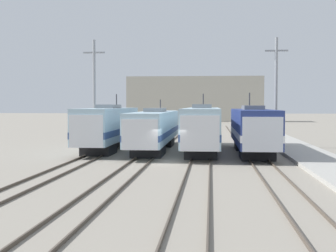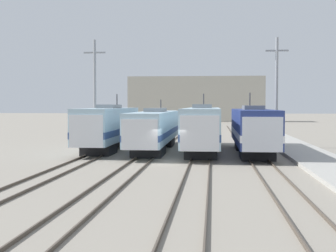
# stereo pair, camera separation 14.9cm
# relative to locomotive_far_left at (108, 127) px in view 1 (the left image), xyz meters

# --- Properties ---
(ground_plane) EXTENTS (400.00, 400.00, 0.00)m
(ground_plane) POSITION_rel_locomotive_far_left_xyz_m (6.66, -8.95, -2.22)
(ground_plane) COLOR gray
(rail_pair_far_left) EXTENTS (1.51, 120.00, 0.15)m
(rail_pair_far_left) POSITION_rel_locomotive_far_left_xyz_m (0.00, -8.95, -2.15)
(rail_pair_far_left) COLOR #4C4238
(rail_pair_far_left) RESTS_ON ground_plane
(rail_pair_center_left) EXTENTS (1.51, 120.00, 0.15)m
(rail_pair_center_left) POSITION_rel_locomotive_far_left_xyz_m (4.44, -8.95, -2.15)
(rail_pair_center_left) COLOR #4C4238
(rail_pair_center_left) RESTS_ON ground_plane
(rail_pair_center_right) EXTENTS (1.51, 120.00, 0.15)m
(rail_pair_center_right) POSITION_rel_locomotive_far_left_xyz_m (8.88, -8.95, -2.15)
(rail_pair_center_right) COLOR #4C4238
(rail_pair_center_right) RESTS_ON ground_plane
(rail_pair_far_right) EXTENTS (1.51, 120.00, 0.15)m
(rail_pair_far_right) POSITION_rel_locomotive_far_left_xyz_m (13.32, -8.95, -2.15)
(rail_pair_far_right) COLOR #4C4238
(rail_pair_far_right) RESTS_ON ground_plane
(locomotive_far_left) EXTENTS (2.97, 16.40, 5.40)m
(locomotive_far_left) POSITION_rel_locomotive_far_left_xyz_m (0.00, 0.00, 0.00)
(locomotive_far_left) COLOR #232326
(locomotive_far_left) RESTS_ON ground_plane
(locomotive_center_left) EXTENTS (2.98, 19.69, 4.83)m
(locomotive_center_left) POSITION_rel_locomotive_far_left_xyz_m (4.44, 0.02, -0.16)
(locomotive_center_left) COLOR #232326
(locomotive_center_left) RESTS_ON ground_plane
(locomotive_center_right) EXTENTS (3.12, 19.40, 5.41)m
(locomotive_center_right) POSITION_rel_locomotive_far_left_xyz_m (8.88, -0.61, 0.01)
(locomotive_center_right) COLOR #232326
(locomotive_center_right) RESTS_ON ground_plane
(locomotive_far_right) EXTENTS (3.14, 16.27, 5.45)m
(locomotive_far_right) POSITION_rel_locomotive_far_left_xyz_m (13.32, -2.20, -0.04)
(locomotive_far_right) COLOR black
(locomotive_far_right) RESTS_ON ground_plane
(catenary_tower_left) EXTENTS (2.29, 0.30, 11.03)m
(catenary_tower_left) POSITION_rel_locomotive_far_left_xyz_m (-2.44, 4.51, 3.53)
(catenary_tower_left) COLOR gray
(catenary_tower_left) RESTS_ON ground_plane
(catenary_tower_right) EXTENTS (2.29, 0.30, 11.03)m
(catenary_tower_right) POSITION_rel_locomotive_far_left_xyz_m (16.15, 4.51, 3.53)
(catenary_tower_right) COLOR gray
(catenary_tower_right) RESTS_ON ground_plane
(platform) EXTENTS (4.00, 120.00, 0.28)m
(platform) POSITION_rel_locomotive_far_left_xyz_m (17.77, -8.95, -2.08)
(platform) COLOR #A8A59E
(platform) RESTS_ON ground_plane
(depot_building) EXTENTS (34.80, 8.18, 11.55)m
(depot_building) POSITION_rel_locomotive_far_left_xyz_m (5.39, 79.00, 3.55)
(depot_building) COLOR #B2AD9E
(depot_building) RESTS_ON ground_plane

